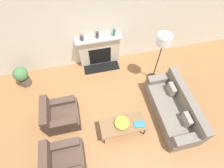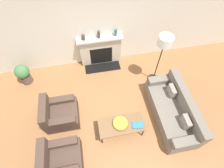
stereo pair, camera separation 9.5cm
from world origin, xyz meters
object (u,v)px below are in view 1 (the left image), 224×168
Objects in this scene: floor_lamp at (163,45)px; mantel_vase_left at (82,38)px; armchair_far at (60,116)px; coffee_table at (123,125)px; bowl at (122,123)px; book at (139,124)px; armchair_near at (63,161)px; potted_plant at (22,76)px; fireplace at (99,51)px; mantel_vase_center_right at (114,32)px; mantel_vase_center_left at (97,35)px; couch at (174,108)px.

floor_lamp is 2.29m from mantel_vase_left.
armchair_far is 0.77× the size of coffee_table.
bowl is 0.43m from book.
armchair_far reaches higher than bowl.
armchair_near is 1.25× the size of potted_plant.
fireplace is at bearing -1.82° from mantel_vase_left.
bowl is at bearing 145.09° from coffee_table.
coffee_table is 3.35m from potted_plant.
armchair_far is 2.97× the size of book.
armchair_near is 3.91× the size of mantel_vase_center_right.
fireplace is at bearing 92.78° from coffee_table.
armchair_near is 3.70m from mantel_vase_center_right.
book is at bearing -78.65° from mantel_vase_center_left.
bowl is (0.10, -2.53, -0.03)m from fireplace.
armchair_far is 1.83m from potted_plant.
floor_lamp is at bearing 45.86° from bowl.
bowl is at bearing -83.70° from couch.
mantel_vase_left is at bearing 180.00° from mantel_vase_center_left.
mantel_vase_left is (-2.07, 2.38, 0.82)m from couch.
bowl is 1.64× the size of mantel_vase_center_right.
armchair_far is at bearing -126.57° from fireplace.
bowl is at bearing -98.64° from mantel_vase_center_right.
mantel_vase_center_right reaches higher than potted_plant.
floor_lamp reaches higher than book.
mantel_vase_center_left reaches higher than couch.
mantel_vase_center_left is at bearing -24.38° from armchair_near.
book is (0.51, -2.64, -0.06)m from fireplace.
fireplace is 1.26× the size of coffee_table.
coffee_table is at bearing -82.99° from couch.
fireplace is at bearing 9.09° from potted_plant.
book is 1.32× the size of mantel_vase_center_right.
mantel_vase_center_right is at bearing 0.00° from mantel_vase_center_left.
bowl is 0.21× the size of floor_lamp.
fireplace is at bearing -145.95° from couch.
book is (0.41, -0.11, -0.03)m from bowl.
fireplace is 6.40× the size of mantel_vase_center_right.
armchair_far is at bearing -115.88° from mantel_vase_left.
potted_plant is at bearing -172.11° from mantel_vase_center_right.
mantel_vase_center_left is at bearing 180.00° from mantel_vase_center_right.
fireplace is 6.36× the size of mantel_vase_center_left.
couch is 6.86× the size of book.
fireplace is 3.89× the size of bowl.
armchair_near reaches higher than book.
fireplace is 2.37m from armchair_far.
coffee_table is 3.09× the size of bowl.
armchair_near is at bearing -114.77° from fireplace.
coffee_table is at bearing -133.36° from floor_lamp.
mantel_vase_left is 0.73× the size of mantel_vase_center_left.
mantel_vase_center_left is at bearing 141.00° from fireplace.
potted_plant is (-3.96, 0.67, -1.05)m from floor_lamp.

